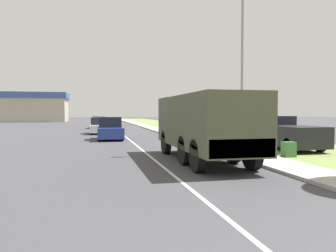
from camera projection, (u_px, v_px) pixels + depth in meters
ground_plane at (116, 129)px, 40.51m from camera, size 180.00×180.00×0.00m
lane_centre_stripe at (116, 129)px, 40.51m from camera, size 0.12×120.00×0.00m
sidewalk_right at (152, 128)px, 41.49m from camera, size 1.80×120.00×0.12m
grass_strip_right at (185, 128)px, 42.45m from camera, size 7.00×120.00×0.02m
military_truck at (203, 123)px, 13.88m from camera, size 2.35×7.75×2.80m
car_nearest_ahead at (110, 130)px, 24.73m from camera, size 1.85×4.08×1.72m
car_second_ahead at (100, 126)px, 31.49m from camera, size 1.87×4.05×1.56m
car_third_ahead at (99, 123)px, 42.07m from camera, size 1.78×4.46×1.51m
pickup_truck at (284, 133)px, 18.54m from camera, size 2.07×5.13×1.84m
lamp_post at (239, 58)px, 16.41m from camera, size 1.69×0.24×8.02m
utility_box at (289, 149)px, 15.10m from camera, size 0.55×0.45×0.70m
building_distant at (24, 107)px, 70.35m from camera, size 18.33×10.30×6.17m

